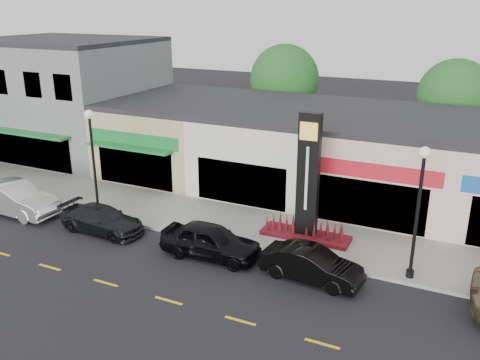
{
  "coord_description": "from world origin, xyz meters",
  "views": [
    {
      "loc": [
        9.58,
        -16.85,
        10.65
      ],
      "look_at": [
        -0.34,
        4.0,
        2.59
      ],
      "focal_mm": 38.0,
      "sensor_mm": 36.0,
      "label": 1
    }
  ],
  "objects_px": {
    "car_dark_sedan": "(102,220)",
    "car_black_sedan": "(211,241)",
    "lamp_west_near": "(93,151)",
    "car_black_conv": "(311,265)",
    "lamp_east_near": "(419,200)",
    "car_white_van": "(15,199)",
    "pylon_sign": "(307,195)"
  },
  "relations": [
    {
      "from": "car_dark_sedan",
      "to": "car_black_sedan",
      "type": "height_order",
      "value": "car_black_sedan"
    },
    {
      "from": "lamp_west_near",
      "to": "car_dark_sedan",
      "type": "bearing_deg",
      "value": -44.48
    },
    {
      "from": "car_black_sedan",
      "to": "car_black_conv",
      "type": "bearing_deg",
      "value": -91.89
    },
    {
      "from": "lamp_east_near",
      "to": "car_black_sedan",
      "type": "distance_m",
      "value": 8.86
    },
    {
      "from": "car_white_van",
      "to": "lamp_east_near",
      "type": "bearing_deg",
      "value": -83.37
    },
    {
      "from": "lamp_east_near",
      "to": "car_dark_sedan",
      "type": "distance_m",
      "value": 14.68
    },
    {
      "from": "car_dark_sedan",
      "to": "car_black_conv",
      "type": "xyz_separation_m",
      "value": [
        10.68,
        -0.04,
        0.05
      ]
    },
    {
      "from": "lamp_east_near",
      "to": "car_white_van",
      "type": "xyz_separation_m",
      "value": [
        -19.98,
        -1.83,
        -2.63
      ]
    },
    {
      "from": "lamp_west_near",
      "to": "car_black_sedan",
      "type": "distance_m",
      "value": 8.37
    },
    {
      "from": "lamp_east_near",
      "to": "pylon_sign",
      "type": "distance_m",
      "value": 5.42
    },
    {
      "from": "lamp_east_near",
      "to": "car_dark_sedan",
      "type": "relative_size",
      "value": 1.24
    },
    {
      "from": "lamp_west_near",
      "to": "car_dark_sedan",
      "type": "height_order",
      "value": "lamp_west_near"
    },
    {
      "from": "car_black_sedan",
      "to": "lamp_west_near",
      "type": "bearing_deg",
      "value": 76.13
    },
    {
      "from": "lamp_east_near",
      "to": "car_white_van",
      "type": "relative_size",
      "value": 1.06
    },
    {
      "from": "lamp_east_near",
      "to": "car_dark_sedan",
      "type": "height_order",
      "value": "lamp_east_near"
    },
    {
      "from": "car_white_van",
      "to": "car_dark_sedan",
      "type": "height_order",
      "value": "car_white_van"
    },
    {
      "from": "car_dark_sedan",
      "to": "car_black_sedan",
      "type": "bearing_deg",
      "value": -88.58
    },
    {
      "from": "car_white_van",
      "to": "car_black_sedan",
      "type": "height_order",
      "value": "car_white_van"
    },
    {
      "from": "car_black_conv",
      "to": "car_dark_sedan",
      "type": "bearing_deg",
      "value": 95.37
    },
    {
      "from": "pylon_sign",
      "to": "car_black_conv",
      "type": "relative_size",
      "value": 1.44
    },
    {
      "from": "lamp_west_near",
      "to": "car_black_sedan",
      "type": "xyz_separation_m",
      "value": [
        7.74,
        -1.68,
        -2.71
      ]
    },
    {
      "from": "lamp_east_near",
      "to": "car_black_sedan",
      "type": "relative_size",
      "value": 1.21
    },
    {
      "from": "car_white_van",
      "to": "pylon_sign",
      "type": "bearing_deg",
      "value": -75.36
    },
    {
      "from": "car_black_sedan",
      "to": "car_black_conv",
      "type": "height_order",
      "value": "car_black_sedan"
    },
    {
      "from": "pylon_sign",
      "to": "car_dark_sedan",
      "type": "xyz_separation_m",
      "value": [
        -9.31,
        -3.36,
        -1.64
      ]
    },
    {
      "from": "lamp_west_near",
      "to": "car_white_van",
      "type": "relative_size",
      "value": 1.06
    },
    {
      "from": "car_white_van",
      "to": "car_black_sedan",
      "type": "xyz_separation_m",
      "value": [
        11.72,
        0.15,
        -0.08
      ]
    },
    {
      "from": "lamp_west_near",
      "to": "car_black_conv",
      "type": "relative_size",
      "value": 1.31
    },
    {
      "from": "car_black_conv",
      "to": "lamp_west_near",
      "type": "bearing_deg",
      "value": 87.77
    },
    {
      "from": "car_white_van",
      "to": "car_black_sedan",
      "type": "relative_size",
      "value": 1.14
    },
    {
      "from": "car_dark_sedan",
      "to": "pylon_sign",
      "type": "bearing_deg",
      "value": -68.6
    },
    {
      "from": "lamp_west_near",
      "to": "pylon_sign",
      "type": "bearing_deg",
      "value": 8.77
    }
  ]
}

